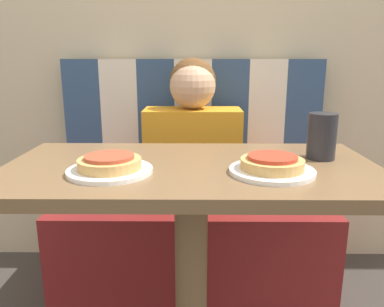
{
  "coord_description": "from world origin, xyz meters",
  "views": [
    {
      "loc": [
        0.01,
        -1.04,
        1.04
      ],
      "look_at": [
        0.0,
        0.27,
        0.7
      ],
      "focal_mm": 35.0,
      "sensor_mm": 36.0,
      "label": 1
    }
  ],
  "objects_px": {
    "pizza_right": "(272,163)",
    "plate_right": "(272,171)",
    "plate_left": "(110,171)",
    "drinking_cup": "(322,136)",
    "pizza_left": "(110,162)",
    "person": "(193,133)"
  },
  "relations": [
    {
      "from": "person",
      "to": "plate_left",
      "type": "xyz_separation_m",
      "value": [
        -0.22,
        -0.63,
        0.02
      ]
    },
    {
      "from": "person",
      "to": "pizza_right",
      "type": "xyz_separation_m",
      "value": [
        0.22,
        -0.63,
        0.04
      ]
    },
    {
      "from": "pizza_right",
      "to": "plate_right",
      "type": "bearing_deg",
      "value": 90.0
    },
    {
      "from": "drinking_cup",
      "to": "plate_left",
      "type": "bearing_deg",
      "value": -165.93
    },
    {
      "from": "plate_right",
      "to": "pizza_left",
      "type": "distance_m",
      "value": 0.43
    },
    {
      "from": "plate_right",
      "to": "pizza_left",
      "type": "xyz_separation_m",
      "value": [
        -0.43,
        -0.0,
        0.02
      ]
    },
    {
      "from": "pizza_right",
      "to": "drinking_cup",
      "type": "relative_size",
      "value": 1.21
    },
    {
      "from": "person",
      "to": "drinking_cup",
      "type": "distance_m",
      "value": 0.63
    },
    {
      "from": "pizza_right",
      "to": "plate_left",
      "type": "bearing_deg",
      "value": 180.0
    },
    {
      "from": "pizza_left",
      "to": "drinking_cup",
      "type": "distance_m",
      "value": 0.63
    },
    {
      "from": "plate_right",
      "to": "drinking_cup",
      "type": "xyz_separation_m",
      "value": [
        0.18,
        0.15,
        0.06
      ]
    },
    {
      "from": "plate_left",
      "to": "plate_right",
      "type": "height_order",
      "value": "same"
    },
    {
      "from": "plate_right",
      "to": "pizza_right",
      "type": "distance_m",
      "value": 0.02
    },
    {
      "from": "pizza_left",
      "to": "drinking_cup",
      "type": "relative_size",
      "value": 1.21
    },
    {
      "from": "person",
      "to": "plate_left",
      "type": "height_order",
      "value": "person"
    },
    {
      "from": "person",
      "to": "pizza_left",
      "type": "xyz_separation_m",
      "value": [
        -0.22,
        -0.63,
        0.04
      ]
    },
    {
      "from": "person",
      "to": "plate_left",
      "type": "relative_size",
      "value": 2.72
    },
    {
      "from": "drinking_cup",
      "to": "person",
      "type": "bearing_deg",
      "value": 129.32
    },
    {
      "from": "plate_left",
      "to": "person",
      "type": "bearing_deg",
      "value": 71.16
    },
    {
      "from": "plate_left",
      "to": "pizza_left",
      "type": "xyz_separation_m",
      "value": [
        0.0,
        -0.0,
        0.02
      ]
    },
    {
      "from": "plate_left",
      "to": "drinking_cup",
      "type": "xyz_separation_m",
      "value": [
        0.61,
        0.15,
        0.06
      ]
    },
    {
      "from": "plate_left",
      "to": "plate_right",
      "type": "bearing_deg",
      "value": 0.0
    }
  ]
}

